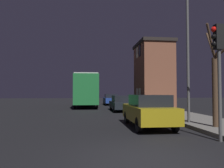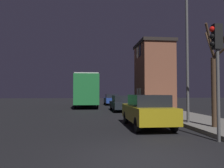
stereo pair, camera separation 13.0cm
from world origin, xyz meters
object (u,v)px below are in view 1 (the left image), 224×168
Objects in this scene: traffic_light at (218,57)px; car_far_lane at (111,99)px; car_near_lane at (148,110)px; streetlamp at (179,21)px; bare_tree at (216,80)px; car_mid_lane at (122,103)px; bus at (86,88)px.

traffic_light reaches higher than car_far_lane.
streetlamp is at bearing 6.68° from car_near_lane.
car_mid_lane is at bearing 103.45° from bare_tree.
traffic_light reaches higher than car_mid_lane.
car_far_lane is at bearing 38.76° from bus.
streetlamp is 4.97m from car_near_lane.
car_mid_lane is 0.99× the size of car_far_lane.
car_near_lane is 9.46m from car_mid_lane.
bare_tree reaches higher than traffic_light.
car_far_lane is (-1.37, 22.65, -2.21)m from traffic_light.
traffic_light is 22.80m from car_far_lane.
streetlamp reaches higher than traffic_light.
car_far_lane is (-2.51, 20.69, -1.51)m from bare_tree.
car_near_lane is at bearing 115.81° from traffic_light.
traffic_light is (-0.11, -3.56, -2.50)m from streetlamp.
traffic_light is at bearing -91.82° from streetlamp.
bus is at bearing 100.63° from car_near_lane.
streetlamp is at bearing -73.51° from bus.
streetlamp is at bearing 88.18° from traffic_light.
car_far_lane is (0.26, 19.30, -0.06)m from car_near_lane.
bus is at bearing -141.24° from car_far_lane.
car_far_lane is at bearing 96.92° from bare_tree.
car_mid_lane is (0.17, 9.46, -0.10)m from car_near_lane.
car_near_lane is at bearing 153.34° from bare_tree.
bus is 2.41× the size of car_far_lane.
car_near_lane is at bearing -90.77° from car_far_lane.
bus is 16.93m from car_near_lane.
bus is at bearing 108.11° from bare_tree.
car_far_lane is (0.08, 9.84, 0.04)m from car_mid_lane.
bare_tree is 0.40× the size of bus.
streetlamp reaches higher than car_far_lane.
traffic_light is 2.38m from bare_tree.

